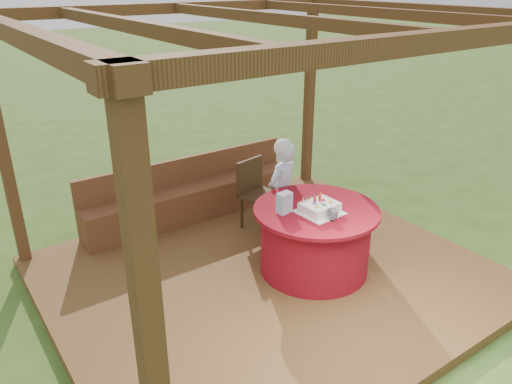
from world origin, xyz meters
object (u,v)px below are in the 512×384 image
Objects in this scene: birthday_cake at (320,208)px; elderly_woman at (282,191)px; table at (315,239)px; drinking_glass at (333,215)px; bench at (193,198)px; chair at (257,190)px; gift_bag at (284,203)px.

elderly_woman is at bearing 78.68° from birthday_cake.
elderly_woman is 0.87m from birthday_cake.
birthday_cake is (-0.04, -0.09, 0.43)m from table.
table is 0.52m from drinking_glass.
chair is (0.54, -0.71, 0.23)m from bench.
chair reaches higher than bench.
bench is 26.40× the size of drinking_glass.
elderly_woman is 11.43× the size of drinking_glass.
elderly_woman is (0.57, -1.19, 0.39)m from bench.
birthday_cake is 0.37m from gift_bag.
bench is 0.92m from chair.
chair is 1.57m from drinking_glass.
chair is 0.51m from elderly_woman.
bench is 2.34m from drinking_glass.
chair is 7.83× the size of drinking_glass.
gift_bag is at bearing -126.48° from elderly_woman.
birthday_cake is at bearing -78.78° from bench.
elderly_woman reaches higher than gift_bag.
bench is 6.89× the size of birthday_cake.
table is 6.07× the size of gift_bag.
drinking_glass is at bearing -80.00° from bench.
chair is (0.10, 1.24, 0.12)m from table.
gift_bag is (0.11, -1.82, 0.60)m from bench.
chair reaches higher than table.
gift_bag reaches higher than bench.
elderly_woman is at bearing -86.31° from chair.
birthday_cake is 0.21m from drinking_glass.
drinking_glass is (-0.01, -0.21, -0.00)m from birthday_cake.
bench is 2.15m from birthday_cake.
elderly_woman is 5.89× the size of gift_bag.
bench is 2.31× the size of elderly_woman.
elderly_woman reaches higher than chair.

